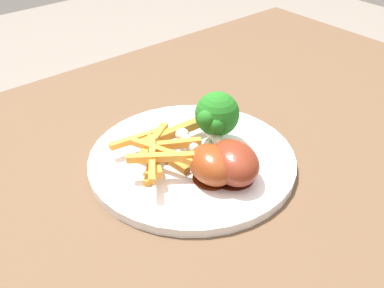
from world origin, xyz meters
name	(u,v)px	position (x,y,z in m)	size (l,w,h in m)	color
dining_table	(180,250)	(0.00, 0.00, 0.64)	(1.26, 0.80, 0.74)	brown
dinner_plate	(192,160)	(-0.05, -0.04, 0.74)	(0.27, 0.27, 0.01)	white
broccoli_floret_front	(217,116)	(-0.10, -0.04, 0.79)	(0.07, 0.06, 0.07)	#85B55C
carrot_fries_pile	(161,147)	(-0.02, -0.06, 0.77)	(0.14, 0.11, 0.04)	orange
chicken_drumstick_near	(210,163)	(-0.04, 0.01, 0.77)	(0.07, 0.13, 0.04)	#5A1F0C
chicken_drumstick_far	(233,161)	(-0.07, 0.03, 0.77)	(0.08, 0.13, 0.05)	#52190E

